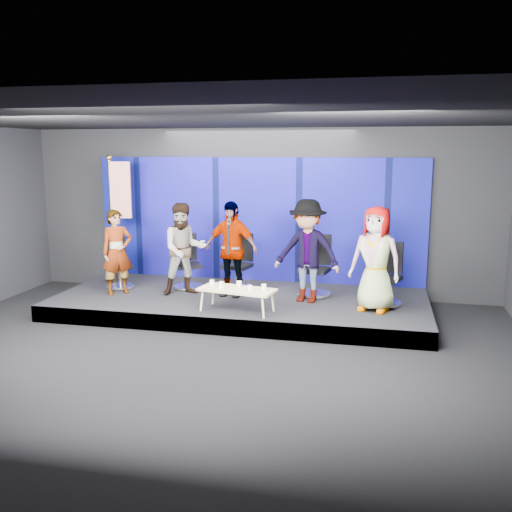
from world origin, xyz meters
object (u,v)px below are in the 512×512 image
object	(u,v)px
chair_a	(119,271)
chair_c	(238,271)
chair_d	(315,276)
mug_c	(239,284)
chair_b	(188,270)
mug_a	(212,282)
panelist_d	(307,251)
mug_e	(264,287)
panelist_b	(184,249)
mug_b	(221,285)
mug_d	(250,288)
panelist_a	(117,252)
chair_e	(386,284)
flag_stand	(118,215)
coffee_table	(237,290)
panelist_c	(231,249)
panelist_e	(376,259)

from	to	relation	value
chair_a	chair_c	xyz separation A→B (m)	(2.39, 0.40, 0.04)
chair_d	mug_c	world-z (taller)	chair_d
chair_b	mug_a	world-z (taller)	chair_b
chair_b	chair_d	world-z (taller)	chair_d
panelist_d	mug_a	world-z (taller)	panelist_d
chair_c	mug_e	world-z (taller)	chair_c
panelist_b	mug_b	xyz separation A→B (m)	(1.01, -0.95, -0.43)
chair_b	mug_d	world-z (taller)	chair_b
chair_c	panelist_d	distance (m)	1.69
chair_b	panelist_a	bearing A→B (deg)	-176.94
chair_b	panelist_b	world-z (taller)	panelist_b
mug_c	mug_d	size ratio (longest dim) A/B	1.12
chair_e	mug_c	distance (m)	2.66
chair_a	mug_c	xyz separation A→B (m)	(2.77, -1.01, 0.12)
flag_stand	chair_a	bearing A→B (deg)	-75.74
coffee_table	mug_e	size ratio (longest dim) A/B	13.98
panelist_a	flag_stand	size ratio (longest dim) A/B	0.61
chair_a	mug_a	world-z (taller)	chair_a
chair_c	chair_e	xyz separation A→B (m)	(2.87, -0.51, 0.00)
chair_a	panelist_d	bearing A→B (deg)	-46.58
chair_b	coffee_table	xyz separation A→B (m)	(1.40, -1.43, 0.01)
panelist_b	panelist_c	world-z (taller)	panelist_c
chair_c	coffee_table	world-z (taller)	chair_c
panelist_d	flag_stand	bearing A→B (deg)	-179.94
mug_b	mug_e	xyz separation A→B (m)	(0.75, 0.02, -0.00)
coffee_table	panelist_e	bearing A→B (deg)	13.72
panelist_b	mug_d	distance (m)	1.89
panelist_d	flag_stand	size ratio (longest dim) A/B	0.71
panelist_a	panelist_e	xyz separation A→B (m)	(4.87, -0.13, 0.09)
panelist_a	panelist_e	distance (m)	4.88
panelist_a	flag_stand	world-z (taller)	flag_stand
panelist_a	panelist_c	bearing A→B (deg)	-33.99
chair_b	chair_e	size ratio (longest dim) A/B	0.97
panelist_e	mug_e	bearing A→B (deg)	-144.39
flag_stand	panelist_e	bearing A→B (deg)	-21.70
mug_e	panelist_c	bearing A→B (deg)	129.61
mug_e	flag_stand	world-z (taller)	flag_stand
panelist_e	flag_stand	world-z (taller)	flag_stand
chair_b	chair_d	xyz separation A→B (m)	(2.58, -0.02, 0.02)
panelist_e	coffee_table	bearing A→B (deg)	-147.43
panelist_b	mug_c	size ratio (longest dim) A/B	17.61
flag_stand	chair_b	bearing A→B (deg)	-18.54
panelist_c	mug_a	world-z (taller)	panelist_c
mug_e	coffee_table	bearing A→B (deg)	-178.80
panelist_a	mug_d	distance (m)	2.94
mug_b	mug_e	distance (m)	0.75
panelist_d	mug_b	bearing A→B (deg)	-135.22
panelist_a	mug_c	distance (m)	2.65
chair_e	mug_e	bearing A→B (deg)	-134.30
panelist_a	mug_e	xyz separation A→B (m)	(3.03, -0.68, -0.36)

